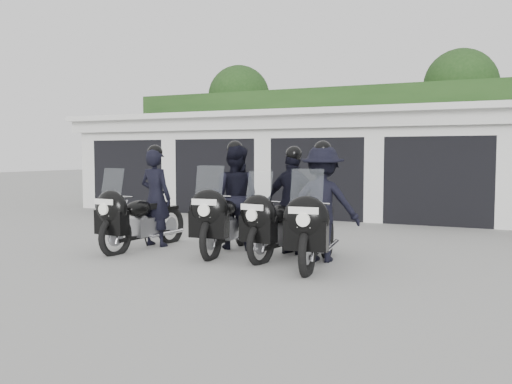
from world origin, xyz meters
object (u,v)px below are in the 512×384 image
at_px(police_bike_c, 288,208).
at_px(police_bike_d, 320,210).
at_px(police_bike_a, 145,206).
at_px(police_bike_b, 231,203).

distance_m(police_bike_c, police_bike_d, 0.83).
xyz_separation_m(police_bike_c, police_bike_d, (0.71, -0.42, 0.04)).
bearing_deg(police_bike_c, police_bike_a, -161.46).
xyz_separation_m(police_bike_b, police_bike_d, (1.84, -0.45, -0.00)).
distance_m(police_bike_a, police_bike_b, 1.64).
height_order(police_bike_a, police_bike_c, police_bike_a).
xyz_separation_m(police_bike_a, police_bike_d, (3.40, 0.03, 0.08)).
bearing_deg(police_bike_a, police_bike_c, 14.90).
relative_size(police_bike_a, police_bike_b, 0.97).
relative_size(police_bike_a, police_bike_d, 0.98).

